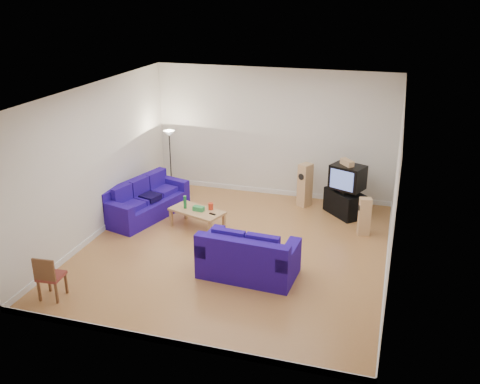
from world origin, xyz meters
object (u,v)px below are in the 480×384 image
(television, at_px, (348,177))
(sofa_three_seat, at_px, (144,203))
(coffee_table, at_px, (197,212))
(sofa_loveseat, at_px, (248,260))
(tv_stand, at_px, (344,203))

(television, bearing_deg, sofa_three_seat, -140.45)
(sofa_three_seat, bearing_deg, coffee_table, 93.59)
(sofa_three_seat, relative_size, sofa_loveseat, 1.27)
(television, bearing_deg, tv_stand, 140.71)
(tv_stand, distance_m, television, 0.67)
(sofa_three_seat, distance_m, sofa_loveseat, 3.64)
(sofa_loveseat, bearing_deg, television, 70.34)
(sofa_three_seat, xyz_separation_m, coffee_table, (1.42, -0.30, 0.07))
(coffee_table, relative_size, television, 1.52)
(sofa_loveseat, distance_m, tv_stand, 3.64)
(sofa_three_seat, relative_size, tv_stand, 2.43)
(sofa_loveseat, height_order, tv_stand, sofa_loveseat)
(sofa_loveseat, xyz_separation_m, television, (1.41, 3.31, 0.62))
(coffee_table, distance_m, television, 3.50)
(sofa_loveseat, relative_size, coffee_table, 1.36)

